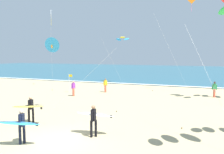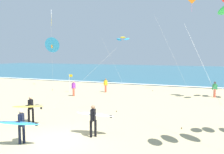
{
  "view_description": "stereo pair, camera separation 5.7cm",
  "coord_description": "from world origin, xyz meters",
  "px_view_note": "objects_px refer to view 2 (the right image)",
  "views": [
    {
      "loc": [
        7.22,
        -10.0,
        4.33
      ],
      "look_at": [
        -0.09,
        7.71,
        2.56
      ],
      "focal_mm": 39.54,
      "sensor_mm": 36.0,
      "label": 1
    },
    {
      "loc": [
        7.27,
        -9.98,
        4.33
      ],
      "look_at": [
        -0.09,
        7.71,
        2.56
      ],
      "focal_mm": 39.54,
      "sensor_mm": 36.0,
      "label": 2
    }
  ],
  "objects_px": {
    "bystander_purple_top": "(74,88)",
    "bystander_yellow_top": "(106,85)",
    "lifeguard_flag": "(70,81)",
    "kite_delta_cobalt_near": "(53,45)",
    "kite_arc_golden_outer": "(123,39)",
    "surfer_third": "(20,124)",
    "surfer_trailing": "(29,107)",
    "kite_diamond_amber_mid": "(190,4)",
    "bystander_green_top": "(215,89)",
    "kite_diamond_ivory_close": "(51,17)",
    "surfer_lead": "(94,117)"
  },
  "relations": [
    {
      "from": "surfer_lead",
      "to": "kite_arc_golden_outer",
      "type": "xyz_separation_m",
      "value": [
        -6.75,
        22.78,
        5.54
      ]
    },
    {
      "from": "surfer_lead",
      "to": "kite_delta_cobalt_near",
      "type": "height_order",
      "value": "kite_delta_cobalt_near"
    },
    {
      "from": "bystander_yellow_top",
      "to": "kite_diamond_amber_mid",
      "type": "bearing_deg",
      "value": 21.65
    },
    {
      "from": "surfer_third",
      "to": "kite_diamond_ivory_close",
      "type": "xyz_separation_m",
      "value": [
        -11.02,
        17.69,
        7.98
      ]
    },
    {
      "from": "surfer_lead",
      "to": "lifeguard_flag",
      "type": "bearing_deg",
      "value": 126.96
    },
    {
      "from": "kite_delta_cobalt_near",
      "to": "bystander_yellow_top",
      "type": "distance_m",
      "value": 10.47
    },
    {
      "from": "kite_diamond_ivory_close",
      "to": "surfer_third",
      "type": "bearing_deg",
      "value": -58.08
    },
    {
      "from": "bystander_yellow_top",
      "to": "kite_delta_cobalt_near",
      "type": "bearing_deg",
      "value": -90.92
    },
    {
      "from": "kite_diamond_ivory_close",
      "to": "bystander_yellow_top",
      "type": "xyz_separation_m",
      "value": [
        8.1,
        -1.19,
        -8.21
      ]
    },
    {
      "from": "surfer_lead",
      "to": "bystander_purple_top",
      "type": "xyz_separation_m",
      "value": [
        -7.61,
        10.38,
        -0.23
      ]
    },
    {
      "from": "kite_diamond_amber_mid",
      "to": "bystander_purple_top",
      "type": "height_order",
      "value": "kite_diamond_amber_mid"
    },
    {
      "from": "kite_diamond_ivory_close",
      "to": "bystander_purple_top",
      "type": "distance_m",
      "value": 11.28
    },
    {
      "from": "surfer_third",
      "to": "kite_arc_golden_outer",
      "type": "distance_m",
      "value": 26.22
    },
    {
      "from": "surfer_lead",
      "to": "kite_diamond_ivory_close",
      "type": "height_order",
      "value": "kite_diamond_ivory_close"
    },
    {
      "from": "surfer_trailing",
      "to": "lifeguard_flag",
      "type": "distance_m",
      "value": 12.78
    },
    {
      "from": "surfer_lead",
      "to": "bystander_green_top",
      "type": "xyz_separation_m",
      "value": [
        5.89,
        15.19,
        -0.23
      ]
    },
    {
      "from": "kite_arc_golden_outer",
      "to": "bystander_green_top",
      "type": "bearing_deg",
      "value": -30.96
    },
    {
      "from": "surfer_third",
      "to": "kite_diamond_ivory_close",
      "type": "bearing_deg",
      "value": 121.92
    },
    {
      "from": "bystander_green_top",
      "to": "bystander_yellow_top",
      "type": "relative_size",
      "value": 1.0
    },
    {
      "from": "kite_delta_cobalt_near",
      "to": "lifeguard_flag",
      "type": "relative_size",
      "value": 2.69
    },
    {
      "from": "surfer_trailing",
      "to": "bystander_yellow_top",
      "type": "xyz_separation_m",
      "value": [
        -0.77,
        13.42,
        -0.23
      ]
    },
    {
      "from": "surfer_third",
      "to": "surfer_trailing",
      "type": "bearing_deg",
      "value": 124.84
    },
    {
      "from": "surfer_lead",
      "to": "lifeguard_flag",
      "type": "xyz_separation_m",
      "value": [
        -9.4,
        12.49,
        0.22
      ]
    },
    {
      "from": "kite_arc_golden_outer",
      "to": "bystander_yellow_top",
      "type": "distance_m",
      "value": 10.58
    },
    {
      "from": "surfer_trailing",
      "to": "bystander_green_top",
      "type": "distance_m",
      "value": 18.13
    },
    {
      "from": "kite_arc_golden_outer",
      "to": "surfer_third",
      "type": "bearing_deg",
      "value": -80.82
    },
    {
      "from": "bystander_purple_top",
      "to": "bystander_yellow_top",
      "type": "bearing_deg",
      "value": 60.68
    },
    {
      "from": "surfer_third",
      "to": "lifeguard_flag",
      "type": "height_order",
      "value": "lifeguard_flag"
    },
    {
      "from": "kite_diamond_amber_mid",
      "to": "kite_diamond_ivory_close",
      "type": "distance_m",
      "value": 16.91
    },
    {
      "from": "kite_delta_cobalt_near",
      "to": "kite_diamond_amber_mid",
      "type": "xyz_separation_m",
      "value": [
        8.8,
        13.01,
        4.77
      ]
    },
    {
      "from": "surfer_lead",
      "to": "bystander_yellow_top",
      "type": "distance_m",
      "value": 15.06
    },
    {
      "from": "bystander_yellow_top",
      "to": "kite_diamond_ivory_close",
      "type": "bearing_deg",
      "value": 171.67
    },
    {
      "from": "lifeguard_flag",
      "to": "kite_delta_cobalt_near",
      "type": "bearing_deg",
      "value": -65.63
    },
    {
      "from": "kite_delta_cobalt_near",
      "to": "bystander_green_top",
      "type": "distance_m",
      "value": 16.42
    },
    {
      "from": "kite_arc_golden_outer",
      "to": "lifeguard_flag",
      "type": "bearing_deg",
      "value": -104.46
    },
    {
      "from": "kite_diamond_ivory_close",
      "to": "bystander_green_top",
      "type": "xyz_separation_m",
      "value": [
        19.57,
        0.03,
        -8.21
      ]
    },
    {
      "from": "surfer_trailing",
      "to": "bystander_purple_top",
      "type": "xyz_separation_m",
      "value": [
        -2.8,
        9.82,
        -0.23
      ]
    },
    {
      "from": "kite_diamond_amber_mid",
      "to": "surfer_third",
      "type": "bearing_deg",
      "value": -106.02
    },
    {
      "from": "kite_diamond_amber_mid",
      "to": "kite_arc_golden_outer",
      "type": "distance_m",
      "value": 11.64
    },
    {
      "from": "bystander_purple_top",
      "to": "lifeguard_flag",
      "type": "height_order",
      "value": "lifeguard_flag"
    },
    {
      "from": "kite_delta_cobalt_near",
      "to": "bystander_yellow_top",
      "type": "relative_size",
      "value": 3.55
    },
    {
      "from": "surfer_third",
      "to": "lifeguard_flag",
      "type": "relative_size",
      "value": 0.96
    },
    {
      "from": "kite_delta_cobalt_near",
      "to": "kite_arc_golden_outer",
      "type": "relative_size",
      "value": 0.82
    },
    {
      "from": "surfer_third",
      "to": "kite_diamond_amber_mid",
      "type": "bearing_deg",
      "value": 73.98
    },
    {
      "from": "kite_delta_cobalt_near",
      "to": "bystander_green_top",
      "type": "bearing_deg",
      "value": 42.87
    },
    {
      "from": "surfer_lead",
      "to": "kite_diamond_amber_mid",
      "type": "xyz_separation_m",
      "value": [
        3.07,
        17.41,
        8.76
      ]
    },
    {
      "from": "surfer_trailing",
      "to": "kite_arc_golden_outer",
      "type": "bearing_deg",
      "value": 94.99
    },
    {
      "from": "surfer_trailing",
      "to": "surfer_third",
      "type": "bearing_deg",
      "value": -55.16
    },
    {
      "from": "surfer_lead",
      "to": "kite_delta_cobalt_near",
      "type": "bearing_deg",
      "value": 142.5
    },
    {
      "from": "surfer_lead",
      "to": "bystander_green_top",
      "type": "relative_size",
      "value": 1.34
    }
  ]
}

